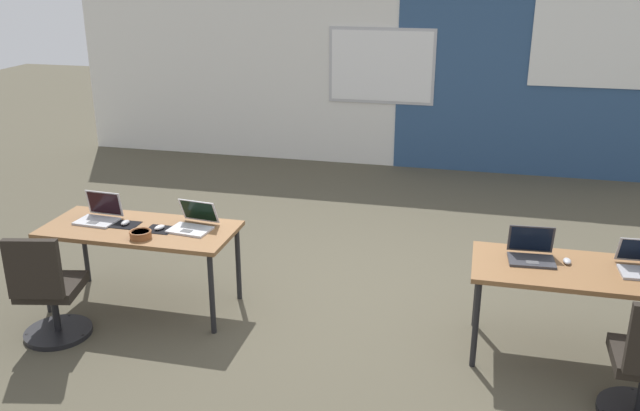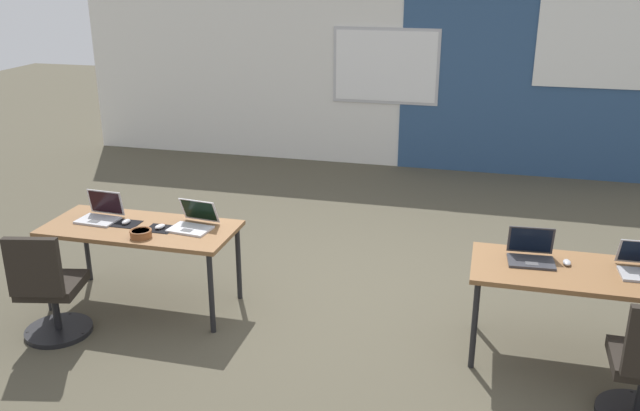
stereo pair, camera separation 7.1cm
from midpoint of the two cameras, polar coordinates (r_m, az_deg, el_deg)
The scene contains 14 objects.
ground_plane at distance 6.06m, azimuth 3.65°, elevation -7.58°, with size 24.00×24.00×0.00m.
back_wall_assembly at distance 9.63m, azimuth 8.97°, elevation 11.39°, with size 10.00×0.27×2.80m.
desk_near_left at distance 5.82m, azimuth -14.54°, elevation -2.26°, with size 1.60×0.70×0.72m.
desk_near_right at distance 5.22m, azimuth 21.82°, elevation -5.75°, with size 1.60×0.70×0.72m.
laptop_near_left_inner at distance 5.66m, azimuth -10.28°, elevation -1.41°, with size 0.37×0.36×0.22m.
mousepad_near_left_inner at distance 5.71m, azimuth -12.98°, elevation -1.92°, with size 0.22×0.19×0.00m.
mouse_near_left_inner at distance 5.70m, azimuth -12.99°, elevation -1.74°, with size 0.09×0.11×0.03m.
laptop_near_right_inner at distance 5.22m, azimuth 17.73°, elevation -3.92°, with size 0.35×0.30×0.23m.
mouse_near_right_inner at distance 5.25m, azimuth 20.46°, elevation -4.52°, with size 0.06×0.10×0.03m.
laptop_near_left_end at distance 6.03m, azimuth -17.70°, elevation -0.68°, with size 0.35×0.29×0.24m.
mousepad_near_left_end at distance 5.88m, azimuth -15.68°, elevation -1.49°, with size 0.22×0.19×0.00m.
mouse_near_left_end at distance 5.88m, azimuth -15.70°, elevation -1.32°, with size 0.06×0.10×0.03m.
chair_near_left_end at distance 5.64m, azimuth -21.52°, elevation -6.99°, with size 0.52×0.58×0.92m.
snack_bowl at distance 5.56m, azimuth -14.52°, elevation -2.26°, with size 0.18×0.18×0.06m.
Camera 2 is at (0.99, -5.29, 2.79)m, focal length 37.96 mm.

